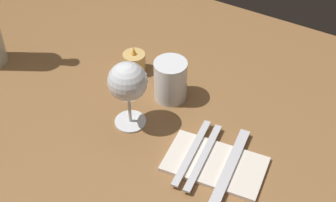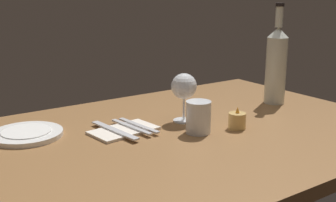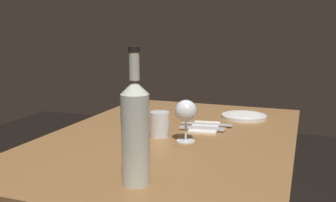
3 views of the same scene
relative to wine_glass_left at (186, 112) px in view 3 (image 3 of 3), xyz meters
The scene contains 10 objects.
dining_table 0.22m from the wine_glass_left, 51.26° to the left, with size 1.30×0.90×0.74m.
wine_glass_left is the anchor object (origin of this frame).
wine_bottle 0.40m from the wine_glass_left, behind, with size 0.07×0.07×0.35m.
water_tumbler 0.13m from the wine_glass_left, 74.18° to the left, with size 0.07×0.07×0.09m.
votive_candle 0.19m from the wine_glass_left, 120.03° to the left, with size 0.05×0.05×0.07m.
dinner_plate 0.48m from the wine_glass_left, 16.92° to the right, with size 0.20×0.20×0.02m.
folded_napkin 0.23m from the wine_glass_left, ahead, with size 0.20×0.13×0.01m.
fork_inner 0.21m from the wine_glass_left, ahead, with size 0.04×0.18×0.00m.
fork_outer 0.18m from the wine_glass_left, ahead, with size 0.04×0.18×0.00m.
table_knife 0.26m from the wine_glass_left, ahead, with size 0.05×0.21×0.00m.
Camera 3 is at (-1.30, -0.47, 1.13)m, focal length 40.11 mm.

